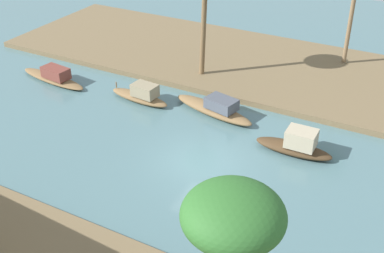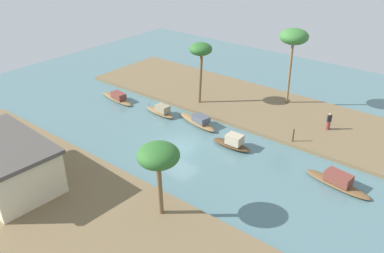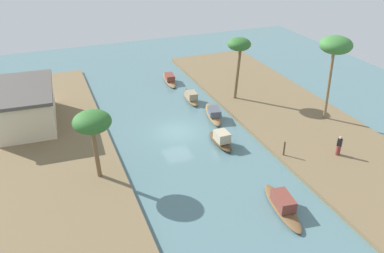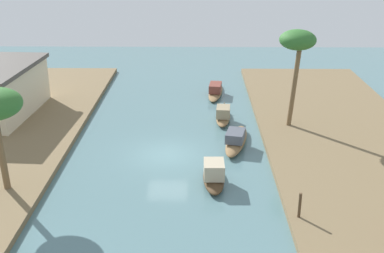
{
  "view_description": "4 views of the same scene",
  "coord_description": "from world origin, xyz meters",
  "px_view_note": "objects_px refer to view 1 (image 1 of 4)",
  "views": [
    {
      "loc": [
        -8.57,
        17.09,
        13.42
      ],
      "look_at": [
        1.6,
        -1.85,
        0.54
      ],
      "focal_mm": 45.7,
      "sensor_mm": 36.0,
      "label": 1
    },
    {
      "loc": [
        -19.99,
        23.52,
        18.34
      ],
      "look_at": [
        1.02,
        -2.81,
        0.61
      ],
      "focal_mm": 37.12,
      "sensor_mm": 36.0,
      "label": 2
    },
    {
      "loc": [
        -30.8,
        10.7,
        17.97
      ],
      "look_at": [
        -1.44,
        -0.92,
        1.09
      ],
      "focal_mm": 37.08,
      "sensor_mm": 36.0,
      "label": 3
    },
    {
      "loc": [
        -27.48,
        -1.9,
        12.74
      ],
      "look_at": [
        2.09,
        -1.52,
        1.07
      ],
      "focal_mm": 45.69,
      "sensor_mm": 36.0,
      "label": 4
    }
  ],
  "objects_px": {
    "sampan_upstream_small": "(54,77)",
    "palm_tree_right_tall": "(233,218)",
    "sampan_open_hull": "(141,95)",
    "sampan_foreground": "(215,108)",
    "sampan_with_tall_canopy": "(296,145)"
  },
  "relations": [
    {
      "from": "sampan_upstream_small",
      "to": "sampan_foreground",
      "type": "distance_m",
      "value": 10.82
    },
    {
      "from": "sampan_with_tall_canopy",
      "to": "palm_tree_right_tall",
      "type": "xyz_separation_m",
      "value": [
        -1.32,
        10.9,
        4.39
      ]
    },
    {
      "from": "sampan_open_hull",
      "to": "sampan_foreground",
      "type": "height_order",
      "value": "sampan_open_hull"
    },
    {
      "from": "sampan_upstream_small",
      "to": "palm_tree_right_tall",
      "type": "relative_size",
      "value": 1.0
    },
    {
      "from": "sampan_open_hull",
      "to": "sampan_foreground",
      "type": "relative_size",
      "value": 0.75
    },
    {
      "from": "sampan_open_hull",
      "to": "sampan_upstream_small",
      "type": "bearing_deg",
      "value": 8.17
    },
    {
      "from": "sampan_open_hull",
      "to": "sampan_foreground",
      "type": "distance_m",
      "value": 4.51
    },
    {
      "from": "sampan_upstream_small",
      "to": "palm_tree_right_tall",
      "type": "height_order",
      "value": "palm_tree_right_tall"
    },
    {
      "from": "sampan_upstream_small",
      "to": "sampan_open_hull",
      "type": "xyz_separation_m",
      "value": [
        -6.31,
        -0.36,
        0.07
      ]
    },
    {
      "from": "sampan_with_tall_canopy",
      "to": "sampan_open_hull",
      "type": "relative_size",
      "value": 0.96
    },
    {
      "from": "sampan_upstream_small",
      "to": "sampan_foreground",
      "type": "height_order",
      "value": "sampan_foreground"
    },
    {
      "from": "sampan_upstream_small",
      "to": "palm_tree_right_tall",
      "type": "distance_m",
      "value": 21.22
    },
    {
      "from": "sampan_upstream_small",
      "to": "sampan_open_hull",
      "type": "height_order",
      "value": "sampan_open_hull"
    },
    {
      "from": "sampan_with_tall_canopy",
      "to": "sampan_foreground",
      "type": "relative_size",
      "value": 0.72
    },
    {
      "from": "sampan_open_hull",
      "to": "sampan_foreground",
      "type": "bearing_deg",
      "value": -167.06
    }
  ]
}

